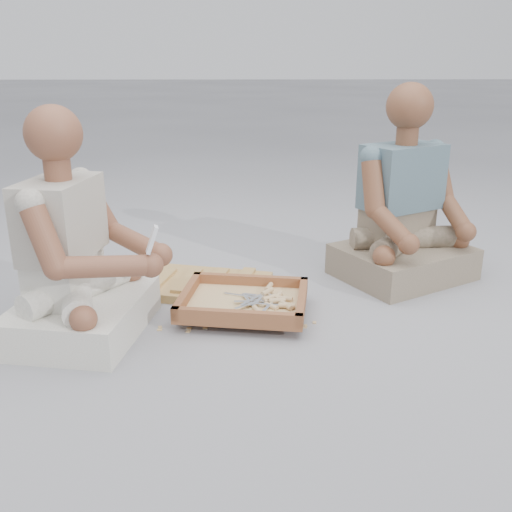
{
  "coord_description": "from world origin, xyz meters",
  "views": [
    {
      "loc": [
        -0.09,
        -1.96,
        1.06
      ],
      "look_at": [
        -0.04,
        0.22,
        0.3
      ],
      "focal_mm": 40.0,
      "sensor_mm": 36.0,
      "label": 1
    }
  ],
  "objects_px": {
    "carved_panel": "(202,285)",
    "companion": "(404,216)",
    "tool_tray": "(244,302)",
    "craftsman": "(76,261)"
  },
  "relations": [
    {
      "from": "carved_panel",
      "to": "companion",
      "type": "distance_m",
      "value": 1.06
    },
    {
      "from": "carved_panel",
      "to": "tool_tray",
      "type": "xyz_separation_m",
      "value": [
        0.2,
        -0.3,
        0.04
      ]
    },
    {
      "from": "carved_panel",
      "to": "craftsman",
      "type": "xyz_separation_m",
      "value": [
        -0.45,
        -0.45,
        0.29
      ]
    },
    {
      "from": "tool_tray",
      "to": "craftsman",
      "type": "distance_m",
      "value": 0.71
    },
    {
      "from": "tool_tray",
      "to": "companion",
      "type": "bearing_deg",
      "value": 30.24
    },
    {
      "from": "carved_panel",
      "to": "companion",
      "type": "xyz_separation_m",
      "value": [
        1.0,
        0.17,
        0.3
      ]
    },
    {
      "from": "tool_tray",
      "to": "companion",
      "type": "height_order",
      "value": "companion"
    },
    {
      "from": "carved_panel",
      "to": "companion",
      "type": "height_order",
      "value": "companion"
    },
    {
      "from": "craftsman",
      "to": "companion",
      "type": "xyz_separation_m",
      "value": [
        1.45,
        0.61,
        0.01
      ]
    },
    {
      "from": "tool_tray",
      "to": "craftsman",
      "type": "height_order",
      "value": "craftsman"
    }
  ]
}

